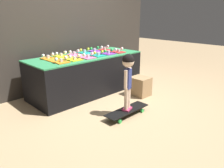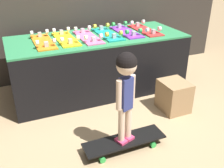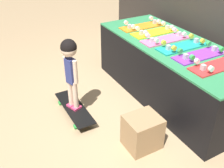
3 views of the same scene
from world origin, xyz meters
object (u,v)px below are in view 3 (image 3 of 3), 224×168
Objects in this scene: skateboard_teal_on_rack at (183,46)px; storage_box at (142,132)px; skateboard_orange_on_rack at (142,26)px; skateboard_yellow_on_rack at (155,31)px; skateboard_pink_on_rack at (166,39)px; skateboard_purple_on_rack at (200,54)px; skateboard_on_floor at (74,108)px; child at (70,62)px; skateboard_red_on_rack at (218,65)px.

skateboard_teal_on_rack is 1.80× the size of storage_box.
skateboard_yellow_on_rack is at bearing 2.30° from skateboard_orange_on_rack.
skateboard_pink_on_rack is 0.51m from skateboard_purple_on_rack.
skateboard_orange_on_rack is 1.00× the size of skateboard_yellow_on_rack.
skateboard_orange_on_rack is at bearing 110.08° from skateboard_on_floor.
skateboard_orange_on_rack is 1.40m from skateboard_on_floor.
skateboard_pink_on_rack is at bearing -2.18° from skateboard_orange_on_rack.
child is (0.18, -1.19, -0.05)m from skateboard_yellow_on_rack.
skateboard_red_on_rack is at bearing -1.18° from skateboard_teal_on_rack.
child is at bearing -104.04° from skateboard_on_floor.
skateboard_orange_on_rack reaches higher than storage_box.
skateboard_pink_on_rack is 1.32m from skateboard_on_floor.
skateboard_teal_on_rack is 0.51m from skateboard_red_on_rack.
skateboard_on_floor is 0.87m from storage_box.
skateboard_red_on_rack is (1.01, -0.01, 0.00)m from skateboard_yellow_on_rack.
skateboard_pink_on_rack is 0.25m from skateboard_teal_on_rack.
skateboard_pink_on_rack is 0.76m from skateboard_red_on_rack.
storage_box is (0.78, 0.38, 0.09)m from skateboard_on_floor.
skateboard_pink_on_rack is at bearing -6.64° from skateboard_yellow_on_rack.
skateboard_red_on_rack is (1.26, -0.00, 0.00)m from skateboard_orange_on_rack.
skateboard_teal_on_rack is (0.76, 0.01, 0.00)m from skateboard_orange_on_rack.
skateboard_red_on_rack is (0.25, -0.02, 0.00)m from skateboard_purple_on_rack.
skateboard_pink_on_rack is 1.16m from child.
skateboard_orange_on_rack is at bearing 177.82° from skateboard_pink_on_rack.
skateboard_yellow_on_rack is 1.00× the size of skateboard_red_on_rack.
skateboard_pink_on_rack is at bearing 67.80° from child.
skateboard_teal_on_rack is 0.74× the size of child.
skateboard_yellow_on_rack is 1.36m from storage_box.
child is at bearing -93.78° from skateboard_pink_on_rack.
skateboard_teal_on_rack is 0.25m from skateboard_purple_on_rack.
skateboard_on_floor is at bearing -153.83° from storage_box.
skateboard_red_on_rack is (0.51, -0.01, 0.00)m from skateboard_teal_on_rack.
skateboard_on_floor is at bearing -81.53° from skateboard_yellow_on_rack.
child is at bearing -69.92° from skateboard_orange_on_rack.
skateboard_pink_on_rack is at bearing 86.22° from skateboard_on_floor.
skateboard_purple_on_rack is at bearing 45.55° from child.
child reaches higher than skateboard_yellow_on_rack.
skateboard_purple_on_rack is 1.47m from skateboard_on_floor.
skateboard_yellow_on_rack is 1.20m from child.
skateboard_orange_on_rack reaches higher than skateboard_on_floor.
skateboard_purple_on_rack is at bearing 0.98° from skateboard_orange_on_rack.
skateboard_on_floor is at bearing -105.54° from skateboard_teal_on_rack.
storage_box is at bearing -94.00° from skateboard_red_on_rack.
skateboard_purple_on_rack is (1.01, 0.02, 0.00)m from skateboard_orange_on_rack.
skateboard_red_on_rack is 1.57m from skateboard_on_floor.
skateboard_red_on_rack is at bearing 86.00° from storage_box.
skateboard_teal_on_rack is at bearing 56.04° from child.
skateboard_orange_on_rack is at bearing 179.94° from skateboard_red_on_rack.
storage_box is at bearing 26.17° from skateboard_on_floor.
skateboard_purple_on_rack is 0.82× the size of skateboard_on_floor.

